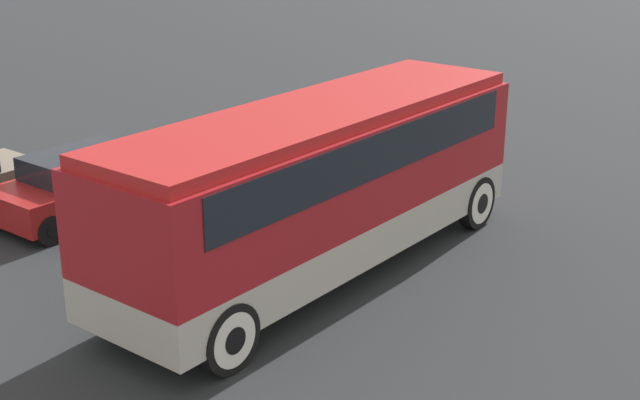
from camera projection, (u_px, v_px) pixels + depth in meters
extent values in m
plane|color=#26282B|center=(320.00, 272.00, 16.74)|extent=(120.00, 120.00, 0.00)
cube|color=#B7B2A8|center=(320.00, 230.00, 16.46)|extent=(9.47, 2.54, 0.75)
cube|color=maroon|center=(320.00, 165.00, 16.03)|extent=(9.47, 2.54, 1.74)
cube|color=black|center=(320.00, 143.00, 15.89)|extent=(8.33, 2.58, 0.78)
cube|color=#B21E1E|center=(320.00, 112.00, 15.70)|extent=(9.28, 2.34, 0.22)
cube|color=maroon|center=(450.00, 127.00, 19.50)|extent=(0.36, 2.44, 1.99)
cylinder|color=black|center=(476.00, 202.00, 18.71)|extent=(1.12, 0.28, 1.12)
cylinder|color=silver|center=(476.00, 202.00, 18.71)|extent=(0.88, 0.30, 0.88)
cylinder|color=black|center=(476.00, 202.00, 18.71)|extent=(0.43, 0.32, 0.43)
cylinder|color=black|center=(385.00, 180.00, 20.06)|extent=(1.12, 0.28, 1.12)
cylinder|color=silver|center=(385.00, 180.00, 20.06)|extent=(0.88, 0.30, 0.88)
cylinder|color=black|center=(385.00, 180.00, 20.06)|extent=(0.43, 0.32, 0.43)
cylinder|color=black|center=(228.00, 338.00, 13.17)|extent=(1.12, 0.28, 1.12)
cylinder|color=silver|center=(228.00, 338.00, 13.17)|extent=(0.88, 0.30, 0.88)
cylinder|color=black|center=(228.00, 338.00, 13.17)|extent=(0.43, 0.32, 0.43)
cylinder|color=black|center=(125.00, 295.00, 14.52)|extent=(1.12, 0.28, 1.12)
cylinder|color=silver|center=(125.00, 295.00, 14.52)|extent=(0.88, 0.30, 0.88)
cylinder|color=black|center=(125.00, 295.00, 14.52)|extent=(0.43, 0.32, 0.43)
cylinder|color=black|center=(31.00, 185.00, 20.57)|extent=(0.61, 0.22, 0.61)
cylinder|color=black|center=(31.00, 185.00, 20.57)|extent=(0.23, 0.26, 0.23)
cube|color=maroon|center=(93.00, 187.00, 19.62)|extent=(4.48, 1.88, 0.66)
cube|color=black|center=(84.00, 164.00, 19.29)|extent=(2.33, 1.69, 0.50)
cylinder|color=black|center=(180.00, 185.00, 20.53)|extent=(0.63, 0.22, 0.63)
cylinder|color=black|center=(180.00, 185.00, 20.53)|extent=(0.24, 0.26, 0.24)
cylinder|color=black|center=(132.00, 171.00, 21.52)|extent=(0.63, 0.22, 0.63)
cylinder|color=black|center=(132.00, 171.00, 21.52)|extent=(0.24, 0.26, 0.24)
cylinder|color=black|center=(49.00, 230.00, 17.88)|extent=(0.63, 0.22, 0.63)
cylinder|color=black|center=(49.00, 230.00, 17.88)|extent=(0.24, 0.26, 0.24)
cylinder|color=black|center=(0.00, 212.00, 18.87)|extent=(0.63, 0.22, 0.63)
cylinder|color=black|center=(0.00, 212.00, 18.87)|extent=(0.24, 0.26, 0.24)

